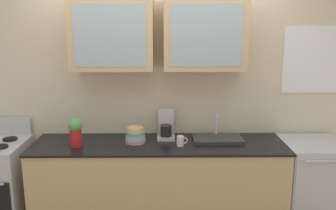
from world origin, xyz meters
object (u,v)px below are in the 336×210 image
object	(u,v)px
sink_faucet	(217,138)
dishwasher	(311,187)
bowl_stack	(135,135)
coffee_maker	(166,127)
vase	(76,131)
cup_near_sink	(181,141)

from	to	relation	value
sink_faucet	dishwasher	bearing A→B (deg)	-5.49
bowl_stack	sink_faucet	bearing A→B (deg)	4.00
bowl_stack	dishwasher	bearing A→B (deg)	-1.12
sink_faucet	coffee_maker	world-z (taller)	coffee_maker
bowl_stack	dishwasher	xyz separation A→B (m)	(1.71, -0.03, -0.52)
vase	cup_near_sink	distance (m)	0.97
bowl_stack	cup_near_sink	world-z (taller)	bowl_stack
bowl_stack	vase	distance (m)	0.56
dishwasher	vase	bearing A→B (deg)	-178.21
coffee_maker	bowl_stack	bearing A→B (deg)	-152.76
cup_near_sink	coffee_maker	world-z (taller)	coffee_maker
sink_faucet	vase	xyz separation A→B (m)	(-1.33, -0.16, 0.13)
sink_faucet	bowl_stack	bearing A→B (deg)	-176.00
coffee_maker	dishwasher	bearing A→B (deg)	-7.33
sink_faucet	bowl_stack	xyz separation A→B (m)	(-0.79, -0.06, 0.05)
vase	dishwasher	xyz separation A→B (m)	(2.25, 0.07, -0.60)
bowl_stack	vase	world-z (taller)	vase
dishwasher	bowl_stack	bearing A→B (deg)	178.88
cup_near_sink	dishwasher	distance (m)	1.39
sink_faucet	cup_near_sink	size ratio (longest dim) A/B	4.60
dishwasher	coffee_maker	xyz separation A→B (m)	(-1.42, 0.18, 0.56)
dishwasher	coffee_maker	distance (m)	1.54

